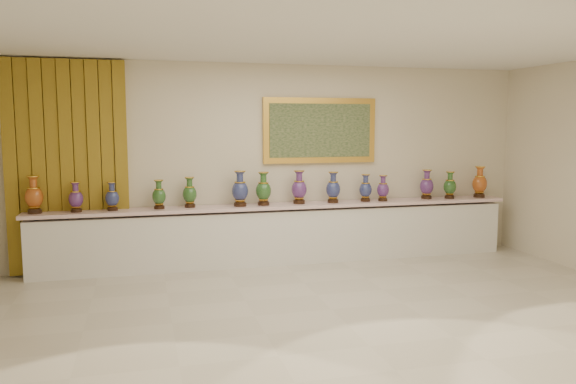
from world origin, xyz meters
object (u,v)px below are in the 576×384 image
counter (282,234)px  vase_0 (34,197)px  vase_1 (76,199)px  vase_2 (112,198)px

counter → vase_0: size_ratio=14.25×
vase_0 → vase_1: size_ratio=1.23×
counter → vase_1: vase_1 is taller
counter → vase_2: 2.53m
vase_2 → vase_1: bearing=-178.5°
vase_0 → vase_1: vase_0 is taller
vase_1 → vase_2: size_ratio=1.03×
counter → vase_0: 3.52m
vase_0 → vase_2: 1.00m
vase_2 → vase_0: bearing=-179.9°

